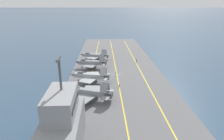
% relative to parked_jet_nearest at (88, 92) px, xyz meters
% --- Properties ---
extents(ground_plane, '(2000.00, 2000.00, 0.00)m').
position_rel_parked_jet_nearest_xyz_m(ground_plane, '(22.71, -11.01, -2.93)').
color(ground_plane, '#334C66').
extents(carrier_deck, '(171.03, 40.46, 0.40)m').
position_rel_parked_jet_nearest_xyz_m(carrier_deck, '(22.71, -11.01, -2.73)').
color(carrier_deck, slate).
rests_on(carrier_deck, ground).
extents(deck_stripe_foul_line, '(153.92, 0.64, 0.01)m').
position_rel_parked_jet_nearest_xyz_m(deck_stripe_foul_line, '(22.71, -22.13, -2.53)').
color(deck_stripe_foul_line, yellow).
rests_on(deck_stripe_foul_line, carrier_deck).
extents(deck_stripe_centerline, '(153.92, 0.36, 0.01)m').
position_rel_parked_jet_nearest_xyz_m(deck_stripe_centerline, '(22.71, -11.01, -2.53)').
color(deck_stripe_centerline, yellow).
rests_on(deck_stripe_centerline, carrier_deck).
extents(deck_stripe_edge_line, '(153.89, 3.92, 0.01)m').
position_rel_parked_jet_nearest_xyz_m(deck_stripe_edge_line, '(22.71, 0.12, -2.53)').
color(deck_stripe_edge_line, yellow).
rests_on(deck_stripe_edge_line, carrier_deck).
extents(parked_jet_nearest, '(13.61, 17.42, 6.34)m').
position_rel_parked_jet_nearest_xyz_m(parked_jet_nearest, '(0.00, 0.00, 0.00)').
color(parked_jet_nearest, gray).
rests_on(parked_jet_nearest, carrier_deck).
extents(parked_jet_second, '(12.78, 16.10, 6.68)m').
position_rel_parked_jet_nearest_xyz_m(parked_jet_second, '(14.49, 0.04, 0.06)').
color(parked_jet_second, '#9EA3A8').
rests_on(parked_jet_second, carrier_deck).
extents(parked_jet_third, '(12.17, 15.51, 7.00)m').
position_rel_parked_jet_nearest_xyz_m(parked_jet_third, '(31.70, 0.65, 0.27)').
color(parked_jet_third, gray).
rests_on(parked_jet_third, carrier_deck).
extents(parked_jet_fourth, '(12.21, 16.29, 6.00)m').
position_rel_parked_jet_nearest_xyz_m(parked_jet_fourth, '(46.35, -0.38, -0.17)').
color(parked_jet_fourth, gray).
rests_on(parked_jet_fourth, carrier_deck).
extents(crew_white_vest, '(0.42, 0.31, 1.72)m').
position_rel_parked_jet_nearest_xyz_m(crew_white_vest, '(9.19, -11.04, -1.59)').
color(crew_white_vest, '#232328').
rests_on(crew_white_vest, carrier_deck).
extents(crew_green_vest, '(0.45, 0.38, 1.74)m').
position_rel_parked_jet_nearest_xyz_m(crew_green_vest, '(20.94, -10.52, -1.57)').
color(crew_green_vest, '#4C473D').
rests_on(crew_green_vest, carrier_deck).
extents(crew_brown_vest, '(0.46, 0.43, 1.80)m').
position_rel_parked_jet_nearest_xyz_m(crew_brown_vest, '(40.78, -22.53, -1.54)').
color(crew_brown_vest, '#232328').
rests_on(crew_brown_vest, carrier_deck).
extents(island_tower, '(16.68, 7.49, 20.25)m').
position_rel_parked_jet_nearest_xyz_m(island_tower, '(-23.21, 3.27, 3.26)').
color(island_tower, gray).
rests_on(island_tower, carrier_deck).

